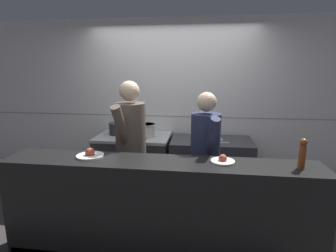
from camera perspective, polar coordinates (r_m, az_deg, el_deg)
name	(u,v)px	position (r m, az deg, el deg)	size (l,w,h in m)	color
ground_plane	(160,234)	(3.27, -1.75, -22.42)	(14.00, 14.00, 0.00)	#383333
wall_back_tiled	(173,106)	(4.07, 1.19, 4.30)	(8.00, 0.06, 2.60)	white
oven_range	(134,165)	(3.99, -7.33, -8.44)	(1.06, 0.71, 0.92)	#38383D
prep_counter	(211,170)	(3.87, 9.24, -9.43)	(1.13, 0.65, 0.89)	#38383D
pass_counter	(159,210)	(2.72, -1.96, -17.80)	(3.04, 0.45, 1.01)	black
stock_pot	(117,128)	(3.93, -10.98, -0.49)	(0.25, 0.25, 0.17)	#2D2D33
sauce_pot	(147,130)	(3.75, -4.66, -0.83)	(0.25, 0.25, 0.19)	beige
mixing_bowl_steel	(216,136)	(3.78, 10.34, -2.10)	(0.21, 0.21, 0.10)	#B7BABF
chefs_knife	(212,142)	(3.60, 9.53, -3.48)	(0.40, 0.05, 0.02)	#B7BABF
plated_dish_main	(90,154)	(2.74, -16.61, -5.95)	(0.27, 0.27, 0.09)	white
plated_dish_appetiser	(223,160)	(2.53, 11.82, -7.32)	(0.23, 0.23, 0.08)	white
pepper_mill	(302,153)	(2.57, 27.22, -5.21)	(0.06, 0.06, 0.27)	brown
chef_head_cook	(131,147)	(3.13, -8.05, -4.48)	(0.41, 0.76, 1.74)	black
chef_sous	(205,156)	(3.01, 8.06, -6.46)	(0.41, 0.70, 1.62)	black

